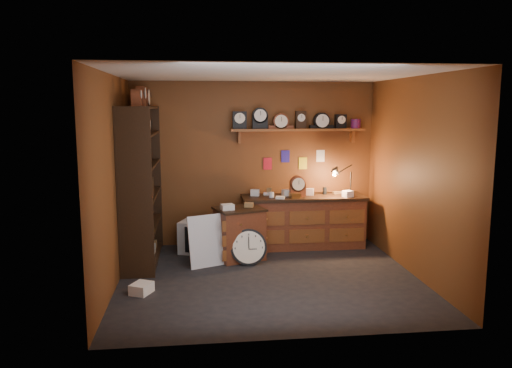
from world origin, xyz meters
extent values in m
plane|color=black|center=(0.00, 0.00, 0.00)|extent=(4.00, 4.00, 0.00)
cube|color=brown|center=(0.00, 1.80, 1.35)|extent=(4.00, 0.02, 2.70)
cube|color=brown|center=(0.00, -1.80, 1.35)|extent=(4.00, 0.02, 2.70)
cube|color=brown|center=(-2.00, 0.00, 1.35)|extent=(0.02, 3.60, 2.70)
cube|color=brown|center=(2.00, 0.00, 1.35)|extent=(0.02, 3.60, 2.70)
cube|color=beige|center=(0.00, 0.00, 2.70)|extent=(4.00, 3.60, 0.02)
cube|color=brown|center=(0.70, 1.65, 1.92)|extent=(2.20, 0.30, 0.04)
cube|color=brown|center=(-0.25, 1.72, 1.80)|extent=(0.04, 0.16, 0.20)
cube|color=brown|center=(1.65, 1.72, 1.80)|extent=(0.04, 0.16, 0.20)
cylinder|color=#B21419|center=(1.68, 1.65, 2.02)|extent=(0.16, 0.16, 0.15)
cube|color=#B21628|center=(0.15, 1.79, 1.35)|extent=(0.14, 0.01, 0.20)
cube|color=navy|center=(0.45, 1.79, 1.47)|extent=(0.14, 0.01, 0.20)
cube|color=yellow|center=(0.75, 1.79, 1.35)|extent=(0.14, 0.01, 0.20)
cube|color=silver|center=(1.05, 1.79, 1.47)|extent=(0.14, 0.01, 0.20)
cube|color=black|center=(-1.98, 0.98, 1.15)|extent=(0.03, 1.60, 2.30)
cube|color=black|center=(-1.75, 0.20, 1.15)|extent=(0.45, 0.03, 2.30)
cube|color=black|center=(-1.75, 1.76, 1.15)|extent=(0.45, 0.03, 2.30)
cube|color=black|center=(-1.75, 0.98, 0.05)|extent=(0.43, 1.54, 0.03)
cube|color=black|center=(-1.75, 0.98, 0.55)|extent=(0.43, 1.54, 0.03)
cube|color=black|center=(-1.75, 0.98, 1.00)|extent=(0.43, 1.54, 0.03)
cube|color=black|center=(-1.75, 0.98, 1.45)|extent=(0.43, 1.54, 0.03)
cube|color=black|center=(-1.75, 0.98, 1.90)|extent=(0.43, 1.54, 0.03)
cube|color=black|center=(-1.75, 0.98, 2.28)|extent=(0.43, 1.54, 0.03)
cube|color=brown|center=(0.78, 1.48, 0.40)|extent=(1.96, 0.60, 0.80)
cube|color=black|center=(0.78, 1.48, 0.82)|extent=(2.02, 0.66, 0.05)
cube|color=brown|center=(0.78, 1.18, 0.40)|extent=(1.88, 0.02, 0.52)
cylinder|color=black|center=(1.56, 1.43, 0.86)|extent=(0.12, 0.12, 0.02)
cylinder|color=black|center=(1.56, 1.43, 1.05)|extent=(0.02, 0.02, 0.38)
cylinder|color=black|center=(1.44, 1.40, 1.29)|extent=(0.27, 0.09, 0.14)
cone|color=black|center=(1.30, 1.37, 1.25)|extent=(0.18, 0.14, 0.18)
cube|color=brown|center=(-0.32, 0.92, 0.38)|extent=(0.79, 0.72, 0.76)
cube|color=black|center=(-0.32, 0.92, 0.77)|extent=(0.84, 0.77, 0.03)
cube|color=brown|center=(-0.32, 0.65, 0.38)|extent=(0.56, 0.20, 0.64)
cylinder|color=black|center=(-0.21, 0.62, 0.26)|extent=(0.53, 0.17, 0.53)
cylinder|color=#FCEBCA|center=(-0.21, 0.59, 0.27)|extent=(0.47, 0.11, 0.46)
cube|color=black|center=(-0.21, 0.58, 0.34)|extent=(0.01, 0.04, 0.17)
cube|color=black|center=(-0.15, 0.58, 0.24)|extent=(0.12, 0.01, 0.01)
cube|color=silver|center=(-0.81, 0.63, 0.00)|extent=(0.59, 0.37, 0.76)
cube|color=silver|center=(-0.95, 1.36, 0.25)|extent=(0.63, 0.63, 0.51)
cube|color=black|center=(-0.95, 1.11, 0.25)|extent=(0.39, 0.17, 0.41)
cube|color=olive|center=(-0.80, 0.83, 0.09)|extent=(0.30, 0.26, 0.18)
cube|color=white|center=(-1.65, -0.37, 0.07)|extent=(0.31, 0.33, 0.13)
cube|color=olive|center=(-0.87, 0.98, 0.09)|extent=(0.27, 0.24, 0.17)
camera|label=1|loc=(-0.93, -6.40, 2.30)|focal=35.00mm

